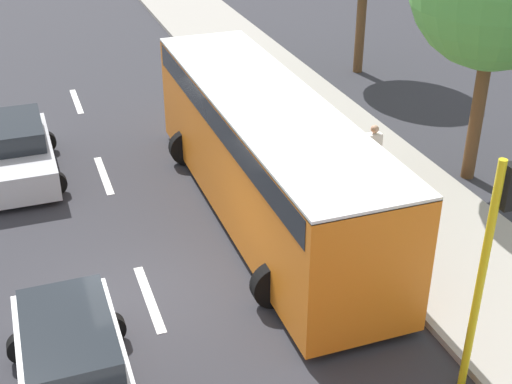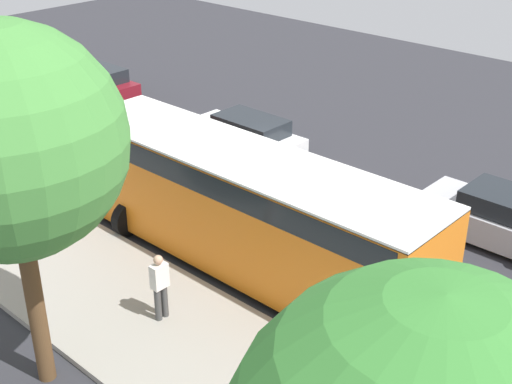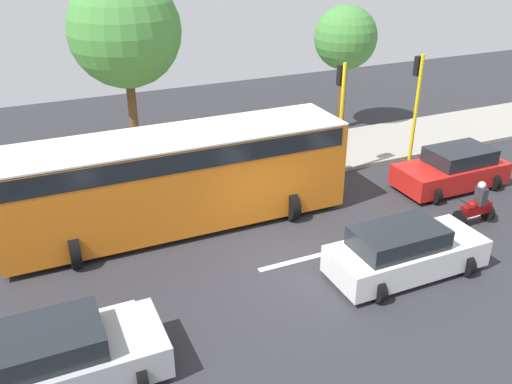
{
  "view_description": "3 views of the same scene",
  "coord_description": "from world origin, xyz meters",
  "px_view_note": "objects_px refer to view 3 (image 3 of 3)",
  "views": [
    {
      "loc": [
        -1.93,
        -12.03,
        9.14
      ],
      "look_at": [
        3.04,
        1.79,
        1.08
      ],
      "focal_mm": 49.56,
      "sensor_mm": 36.0,
      "label": 1
    },
    {
      "loc": [
        15.01,
        13.44,
        10.04
      ],
      "look_at": [
        1.75,
        1.27,
        1.08
      ],
      "focal_mm": 48.89,
      "sensor_mm": 36.0,
      "label": 2
    },
    {
      "loc": [
        -12.07,
        6.69,
        9.02
      ],
      "look_at": [
        2.44,
        0.2,
        1.24
      ],
      "focal_mm": 38.55,
      "sensor_mm": 36.0,
      "label": 3
    }
  ],
  "objects_px": {
    "car_silver": "(61,358)",
    "car_white": "(404,252)",
    "traffic_light_midblock": "(341,104)",
    "street_tree_north": "(125,31)",
    "traffic_light_corner": "(416,93)",
    "city_bus": "(178,174)",
    "motorcycle": "(476,206)",
    "car_red": "(452,170)",
    "pedestrian_near_signal": "(144,163)",
    "street_tree_center": "(346,39)"
  },
  "relations": [
    {
      "from": "car_red",
      "to": "traffic_light_corner",
      "type": "xyz_separation_m",
      "value": [
        2.68,
        -0.13,
        2.22
      ]
    },
    {
      "from": "car_white",
      "to": "pedestrian_near_signal",
      "type": "xyz_separation_m",
      "value": [
        8.49,
        5.35,
        0.35
      ]
    },
    {
      "from": "city_bus",
      "to": "motorcycle",
      "type": "relative_size",
      "value": 7.19
    },
    {
      "from": "car_red",
      "to": "street_tree_north",
      "type": "distance_m",
      "value": 13.47
    },
    {
      "from": "car_silver",
      "to": "car_white",
      "type": "bearing_deg",
      "value": -87.28
    },
    {
      "from": "car_silver",
      "to": "street_tree_center",
      "type": "height_order",
      "value": "street_tree_center"
    },
    {
      "from": "car_silver",
      "to": "city_bus",
      "type": "xyz_separation_m",
      "value": [
        5.74,
        -4.38,
        1.13
      ]
    },
    {
      "from": "traffic_light_midblock",
      "to": "city_bus",
      "type": "bearing_deg",
      "value": 101.01
    },
    {
      "from": "car_silver",
      "to": "street_tree_center",
      "type": "bearing_deg",
      "value": -50.4
    },
    {
      "from": "traffic_light_corner",
      "to": "city_bus",
      "type": "bearing_deg",
      "value": 97.31
    },
    {
      "from": "car_white",
      "to": "traffic_light_corner",
      "type": "relative_size",
      "value": 1.01
    },
    {
      "from": "pedestrian_near_signal",
      "to": "street_tree_center",
      "type": "bearing_deg",
      "value": -74.12
    },
    {
      "from": "motorcycle",
      "to": "traffic_light_corner",
      "type": "bearing_deg",
      "value": -15.05
    },
    {
      "from": "car_white",
      "to": "city_bus",
      "type": "height_order",
      "value": "city_bus"
    },
    {
      "from": "car_red",
      "to": "pedestrian_near_signal",
      "type": "bearing_deg",
      "value": 66.81
    },
    {
      "from": "car_white",
      "to": "motorcycle",
      "type": "xyz_separation_m",
      "value": [
        1.38,
        -3.99,
        -0.07
      ]
    },
    {
      "from": "city_bus",
      "to": "traffic_light_midblock",
      "type": "xyz_separation_m",
      "value": [
        1.33,
        -6.83,
        1.08
      ]
    },
    {
      "from": "car_white",
      "to": "car_red",
      "type": "bearing_deg",
      "value": -53.18
    },
    {
      "from": "car_red",
      "to": "traffic_light_midblock",
      "type": "distance_m",
      "value": 4.86
    },
    {
      "from": "city_bus",
      "to": "street_tree_north",
      "type": "distance_m",
      "value": 6.99
    },
    {
      "from": "motorcycle",
      "to": "street_tree_center",
      "type": "relative_size",
      "value": 0.26
    },
    {
      "from": "pedestrian_near_signal",
      "to": "traffic_light_corner",
      "type": "bearing_deg",
      "value": -99.86
    },
    {
      "from": "car_silver",
      "to": "motorcycle",
      "type": "xyz_separation_m",
      "value": [
        1.82,
        -13.33,
        -0.07
      ]
    },
    {
      "from": "motorcycle",
      "to": "street_tree_center",
      "type": "distance_m",
      "value": 10.76
    },
    {
      "from": "motorcycle",
      "to": "street_tree_north",
      "type": "bearing_deg",
      "value": 41.99
    },
    {
      "from": "car_silver",
      "to": "traffic_light_corner",
      "type": "height_order",
      "value": "traffic_light_corner"
    },
    {
      "from": "motorcycle",
      "to": "car_red",
      "type": "bearing_deg",
      "value": -26.44
    },
    {
      "from": "traffic_light_midblock",
      "to": "street_tree_north",
      "type": "relative_size",
      "value": 0.6
    },
    {
      "from": "car_red",
      "to": "street_tree_center",
      "type": "distance_m",
      "value": 8.31
    },
    {
      "from": "city_bus",
      "to": "traffic_light_midblock",
      "type": "distance_m",
      "value": 7.04
    },
    {
      "from": "city_bus",
      "to": "motorcycle",
      "type": "bearing_deg",
      "value": -113.63
    },
    {
      "from": "traffic_light_corner",
      "to": "motorcycle",
      "type": "bearing_deg",
      "value": 164.95
    },
    {
      "from": "pedestrian_near_signal",
      "to": "city_bus",
      "type": "bearing_deg",
      "value": -173.02
    },
    {
      "from": "street_tree_north",
      "to": "motorcycle",
      "type": "bearing_deg",
      "value": -138.01
    },
    {
      "from": "city_bus",
      "to": "pedestrian_near_signal",
      "type": "distance_m",
      "value": 3.32
    },
    {
      "from": "car_silver",
      "to": "motorcycle",
      "type": "relative_size",
      "value": 2.78
    },
    {
      "from": "car_silver",
      "to": "pedestrian_near_signal",
      "type": "height_order",
      "value": "pedestrian_near_signal"
    },
    {
      "from": "car_red",
      "to": "street_tree_north",
      "type": "bearing_deg",
      "value": 54.15
    },
    {
      "from": "car_red",
      "to": "traffic_light_midblock",
      "type": "xyz_separation_m",
      "value": [
        2.68,
        3.4,
        2.22
      ]
    },
    {
      "from": "traffic_light_midblock",
      "to": "street_tree_north",
      "type": "height_order",
      "value": "street_tree_north"
    },
    {
      "from": "pedestrian_near_signal",
      "to": "traffic_light_corner",
      "type": "xyz_separation_m",
      "value": [
        -1.87,
        -10.75,
        1.87
      ]
    },
    {
      "from": "car_red",
      "to": "pedestrian_near_signal",
      "type": "relative_size",
      "value": 2.49
    },
    {
      "from": "traffic_light_midblock",
      "to": "street_tree_center",
      "type": "xyz_separation_m",
      "value": [
        4.82,
        -3.16,
        1.37
      ]
    },
    {
      "from": "car_silver",
      "to": "traffic_light_corner",
      "type": "bearing_deg",
      "value": -64.38
    },
    {
      "from": "street_tree_north",
      "to": "pedestrian_near_signal",
      "type": "bearing_deg",
      "value": 172.89
    },
    {
      "from": "traffic_light_corner",
      "to": "street_tree_north",
      "type": "distance_m",
      "value": 11.67
    },
    {
      "from": "traffic_light_corner",
      "to": "traffic_light_midblock",
      "type": "xyz_separation_m",
      "value": [
        0.0,
        3.53,
        0.0
      ]
    },
    {
      "from": "motorcycle",
      "to": "traffic_light_corner",
      "type": "distance_m",
      "value": 5.89
    },
    {
      "from": "car_white",
      "to": "street_tree_center",
      "type": "relative_size",
      "value": 0.79
    },
    {
      "from": "city_bus",
      "to": "street_tree_north",
      "type": "xyz_separation_m",
      "value": [
        6.06,
        0.03,
        3.49
      ]
    }
  ]
}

